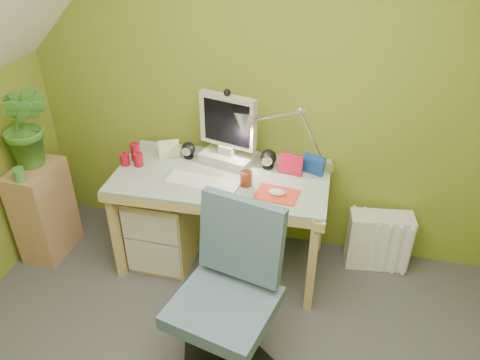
% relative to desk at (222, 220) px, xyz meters
% --- Properties ---
extents(wall_back, '(3.20, 0.01, 2.40)m').
position_rel_desk_xyz_m(wall_back, '(0.18, 0.37, 0.84)').
color(wall_back, olive).
rests_on(wall_back, floor).
extents(desk, '(1.37, 0.72, 0.72)m').
position_rel_desk_xyz_m(desk, '(0.00, 0.00, 0.00)').
color(desk, tan).
rests_on(desk, floor).
extents(monitor, '(0.43, 0.31, 0.52)m').
position_rel_desk_xyz_m(monitor, '(0.00, 0.18, 0.62)').
color(monitor, '#B9B7A7').
rests_on(monitor, desk).
extents(speaker_left, '(0.10, 0.10, 0.11)m').
position_rel_desk_xyz_m(speaker_left, '(-0.27, 0.16, 0.42)').
color(speaker_left, black).
rests_on(speaker_left, desk).
extents(speaker_right, '(0.13, 0.13, 0.13)m').
position_rel_desk_xyz_m(speaker_right, '(0.27, 0.16, 0.42)').
color(speaker_right, black).
rests_on(speaker_right, desk).
extents(keyboard, '(0.46, 0.19, 0.02)m').
position_rel_desk_xyz_m(keyboard, '(-0.08, -0.14, 0.37)').
color(keyboard, white).
rests_on(keyboard, desk).
extents(mousepad, '(0.26, 0.20, 0.01)m').
position_rel_desk_xyz_m(mousepad, '(0.38, -0.14, 0.36)').
color(mousepad, red).
rests_on(mousepad, desk).
extents(mouse, '(0.11, 0.08, 0.03)m').
position_rel_desk_xyz_m(mouse, '(0.38, -0.14, 0.38)').
color(mouse, silver).
rests_on(mouse, mousepad).
extents(amber_tumbler, '(0.09, 0.09, 0.09)m').
position_rel_desk_xyz_m(amber_tumbler, '(0.18, -0.08, 0.41)').
color(amber_tumbler, '#893714').
rests_on(amber_tumbler, desk).
extents(candle_cluster, '(0.16, 0.14, 0.12)m').
position_rel_desk_xyz_m(candle_cluster, '(-0.60, 0.01, 0.42)').
color(candle_cluster, '#AA0E21').
rests_on(candle_cluster, desk).
extents(photo_frame_red, '(0.16, 0.05, 0.13)m').
position_rel_desk_xyz_m(photo_frame_red, '(0.42, 0.12, 0.43)').
color(photo_frame_red, '#B8132F').
rests_on(photo_frame_red, desk).
extents(photo_frame_blue, '(0.14, 0.07, 0.12)m').
position_rel_desk_xyz_m(photo_frame_blue, '(0.56, 0.16, 0.42)').
color(photo_frame_blue, navy).
rests_on(photo_frame_blue, desk).
extents(photo_frame_green, '(0.13, 0.08, 0.12)m').
position_rel_desk_xyz_m(photo_frame_green, '(-0.40, 0.14, 0.42)').
color(photo_frame_green, '#B0C98A').
rests_on(photo_frame_green, desk).
extents(desk_lamp, '(0.63, 0.34, 0.64)m').
position_rel_desk_xyz_m(desk_lamp, '(0.45, 0.18, 0.68)').
color(desk_lamp, '#BCBBC0').
rests_on(desk_lamp, desk).
extents(side_ledge, '(0.26, 0.39, 0.69)m').
position_rel_desk_xyz_m(side_ledge, '(-1.24, -0.17, -0.02)').
color(side_ledge, '#AA7B59').
rests_on(side_ledge, floor).
extents(potted_plant, '(0.35, 0.30, 0.57)m').
position_rel_desk_xyz_m(potted_plant, '(-1.24, -0.12, 0.62)').
color(potted_plant, '#407F2A').
rests_on(potted_plant, side_ledge).
extents(green_cup, '(0.07, 0.07, 0.09)m').
position_rel_desk_xyz_m(green_cup, '(-1.22, -0.32, 0.37)').
color(green_cup, '#448C3A').
rests_on(green_cup, side_ledge).
extents(task_chair, '(0.66, 0.66, 1.00)m').
position_rel_desk_xyz_m(task_chair, '(0.24, -0.84, 0.14)').
color(task_chair, '#435C6E').
rests_on(task_chair, floor).
extents(radiator, '(0.44, 0.22, 0.42)m').
position_rel_desk_xyz_m(radiator, '(1.04, 0.23, -0.15)').
color(radiator, white).
rests_on(radiator, floor).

